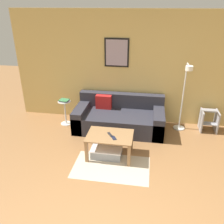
% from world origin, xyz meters
% --- Properties ---
extents(wall_back, '(5.60, 0.09, 2.55)m').
position_xyz_m(wall_back, '(-0.00, 3.46, 1.28)').
color(wall_back, '#D6B76B').
rests_on(wall_back, ground_plane).
extents(area_rug, '(1.35, 0.80, 0.01)m').
position_xyz_m(area_rug, '(-0.17, 1.49, 0.00)').
color(area_rug, '#C1B299').
rests_on(area_rug, ground_plane).
extents(couch, '(1.98, 0.97, 0.73)m').
position_xyz_m(couch, '(-0.22, 2.95, 0.26)').
color(couch, '#2D2D38').
rests_on(couch, ground_plane).
extents(coffee_table, '(0.84, 0.59, 0.45)m').
position_xyz_m(coffee_table, '(-0.25, 1.85, 0.36)').
color(coffee_table, '#997047').
rests_on(coffee_table, ground_plane).
extents(storage_bin, '(0.58, 0.41, 0.19)m').
position_xyz_m(storage_bin, '(-0.31, 1.83, 0.09)').
color(storage_bin, gray).
rests_on(storage_bin, ground_plane).
extents(floor_lamp, '(0.26, 0.51, 1.54)m').
position_xyz_m(floor_lamp, '(1.15, 3.03, 0.88)').
color(floor_lamp, silver).
rests_on(floor_lamp, ground_plane).
extents(side_table, '(0.30, 0.30, 0.59)m').
position_xyz_m(side_table, '(-1.51, 2.96, 0.35)').
color(side_table, silver).
rests_on(side_table, ground_plane).
extents(book_stack, '(0.24, 0.21, 0.04)m').
position_xyz_m(book_stack, '(-1.51, 2.95, 0.61)').
color(book_stack, '#8C4C93').
rests_on(book_stack, side_table).
extents(remote_control, '(0.12, 0.15, 0.02)m').
position_xyz_m(remote_control, '(-0.25, 1.85, 0.46)').
color(remote_control, '#232328').
rests_on(remote_control, coffee_table).
extents(cell_phone, '(0.13, 0.15, 0.01)m').
position_xyz_m(cell_phone, '(-0.17, 1.75, 0.45)').
color(cell_phone, '#1E2338').
rests_on(cell_phone, coffee_table).
extents(step_stool, '(0.36, 0.37, 0.48)m').
position_xyz_m(step_stool, '(1.78, 3.17, 0.25)').
color(step_stool, '#99999E').
rests_on(step_stool, ground_plane).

